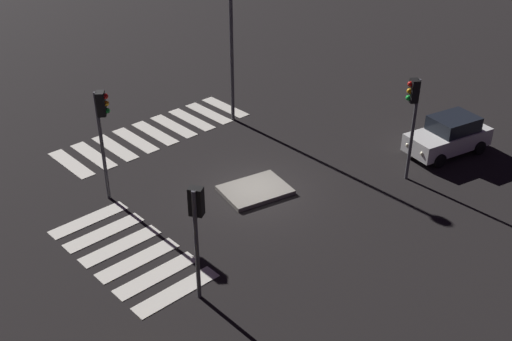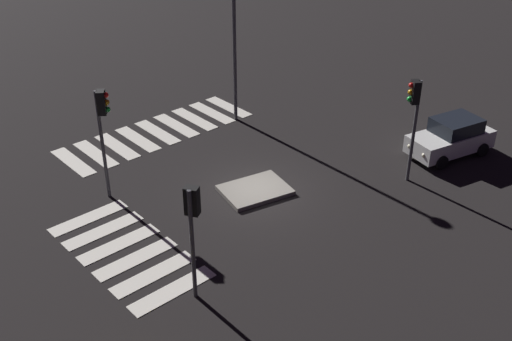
# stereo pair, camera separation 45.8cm
# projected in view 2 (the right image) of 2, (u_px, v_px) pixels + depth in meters

# --- Properties ---
(ground_plane) EXTENTS (80.00, 80.00, 0.00)m
(ground_plane) POSITION_uv_depth(u_px,v_px,m) (256.00, 191.00, 26.32)
(ground_plane) COLOR black
(traffic_island) EXTENTS (3.13, 2.61, 0.18)m
(traffic_island) POSITION_uv_depth(u_px,v_px,m) (255.00, 190.00, 26.21)
(traffic_island) COLOR gray
(traffic_island) RESTS_ON ground
(car_white) EXTENTS (4.33, 2.60, 1.78)m
(car_white) POSITION_uv_depth(u_px,v_px,m) (451.00, 137.00, 28.72)
(car_white) COLOR silver
(car_white) RESTS_ON ground
(traffic_light_west) EXTENTS (0.53, 0.54, 4.61)m
(traffic_light_west) POSITION_uv_depth(u_px,v_px,m) (414.00, 107.00, 25.35)
(traffic_light_west) COLOR #47474C
(traffic_light_west) RESTS_ON ground
(traffic_light_north) EXTENTS (0.53, 0.54, 4.11)m
(traffic_light_north) POSITION_uv_depth(u_px,v_px,m) (192.00, 215.00, 19.19)
(traffic_light_north) COLOR #47474C
(traffic_light_north) RESTS_ON ground
(traffic_light_east) EXTENTS (0.53, 0.54, 4.73)m
(traffic_light_east) POSITION_uv_depth(u_px,v_px,m) (103.00, 118.00, 24.17)
(traffic_light_east) COLOR #47474C
(traffic_light_east) RESTS_ON ground
(street_lamp) EXTENTS (0.56, 0.56, 8.66)m
(street_lamp) POSITION_uv_depth(u_px,v_px,m) (234.00, 8.00, 29.56)
(street_lamp) COLOR #47474C
(street_lamp) RESTS_ON ground
(crosswalk_near) EXTENTS (9.90, 3.20, 0.02)m
(crosswalk_near) POSITION_uv_depth(u_px,v_px,m) (157.00, 132.00, 31.13)
(crosswalk_near) COLOR silver
(crosswalk_near) RESTS_ON ground
(crosswalk_side) EXTENTS (3.20, 6.45, 0.02)m
(crosswalk_side) POSITION_uv_depth(u_px,v_px,m) (127.00, 251.00, 22.70)
(crosswalk_side) COLOR silver
(crosswalk_side) RESTS_ON ground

